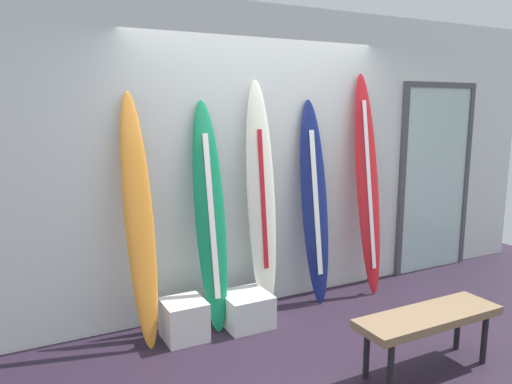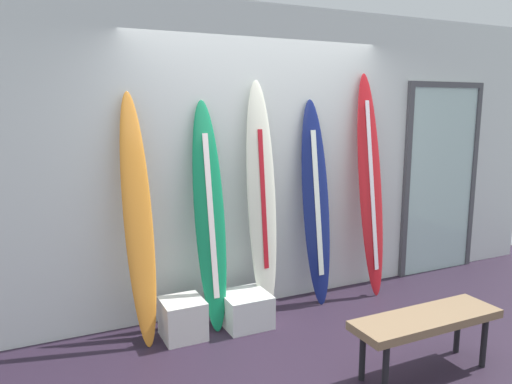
# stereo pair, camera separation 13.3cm
# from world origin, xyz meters

# --- Properties ---
(ground) EXTENTS (8.00, 8.00, 0.04)m
(ground) POSITION_xyz_m (0.00, 0.00, -0.02)
(ground) COLOR #281C2D
(wall_back) EXTENTS (7.20, 0.20, 2.80)m
(wall_back) POSITION_xyz_m (0.00, 1.30, 1.40)
(wall_back) COLOR silver
(wall_back) RESTS_ON ground
(surfboard_sunset) EXTENTS (0.25, 0.44, 2.01)m
(surfboard_sunset) POSITION_xyz_m (-1.20, 0.94, 0.99)
(surfboard_sunset) COLOR orange
(surfboard_sunset) RESTS_ON ground
(surfboard_emerald) EXTENTS (0.29, 0.46, 1.95)m
(surfboard_emerald) POSITION_xyz_m (-0.60, 0.96, 0.96)
(surfboard_emerald) COLOR #11804F
(surfboard_emerald) RESTS_ON ground
(surfboard_ivory) EXTENTS (0.30, 0.30, 2.13)m
(surfboard_ivory) POSITION_xyz_m (-0.07, 1.02, 1.05)
(surfboard_ivory) COLOR silver
(surfboard_ivory) RESTS_ON ground
(surfboard_navy) EXTENTS (0.29, 0.34, 1.96)m
(surfboard_navy) POSITION_xyz_m (0.50, 1.02, 0.98)
(surfboard_navy) COLOR navy
(surfboard_navy) RESTS_ON ground
(surfboard_crimson) EXTENTS (0.30, 0.38, 2.22)m
(surfboard_crimson) POSITION_xyz_m (1.12, 0.99, 1.09)
(surfboard_crimson) COLOR red
(surfboard_crimson) RESTS_ON ground
(display_block_left) EXTENTS (0.34, 0.34, 0.32)m
(display_block_left) POSITION_xyz_m (-0.90, 0.82, 0.16)
(display_block_left) COLOR silver
(display_block_left) RESTS_ON ground
(display_block_center) EXTENTS (0.40, 0.40, 0.28)m
(display_block_center) POSITION_xyz_m (-0.34, 0.81, 0.14)
(display_block_center) COLOR silver
(display_block_center) RESTS_ON ground
(glass_door) EXTENTS (1.08, 0.06, 2.16)m
(glass_door) POSITION_xyz_m (2.27, 1.18, 1.11)
(glass_door) COLOR silver
(glass_door) RESTS_ON ground
(bench) EXTENTS (1.14, 0.34, 0.44)m
(bench) POSITION_xyz_m (0.50, -0.45, 0.39)
(bench) COLOR #876A4B
(bench) RESTS_ON ground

